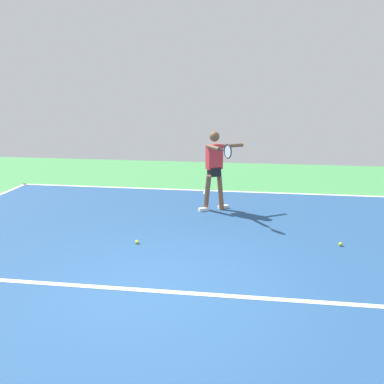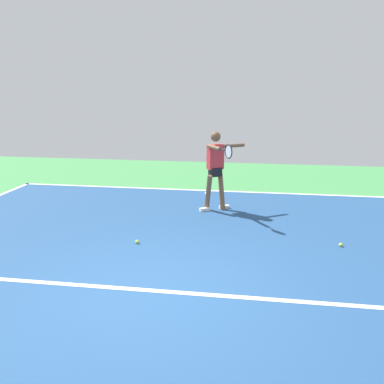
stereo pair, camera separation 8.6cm
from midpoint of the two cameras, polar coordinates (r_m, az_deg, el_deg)
The scene contains 8 objects.
ground_plane at distance 5.99m, azimuth -4.58°, elevation -13.05°, with size 20.58×20.58×0.00m, color #428E4C.
court_surface at distance 5.99m, azimuth -4.58°, elevation -13.04°, with size 10.44×11.89×0.00m, color navy.
court_line_baseline_near at distance 11.48m, azimuth 2.36°, elevation 0.19°, with size 10.44×0.10×0.01m, color white.
court_line_service at distance 6.02m, azimuth -4.48°, elevation -12.84°, with size 7.83×0.10×0.01m, color white.
court_line_centre_mark at distance 11.28m, azimuth 2.24°, elevation -0.04°, with size 0.10×0.30×0.01m, color white.
tennis_player at distance 9.47m, azimuth 3.47°, elevation 3.50°, with size 0.95×1.39×1.76m.
tennis_ball_near_player at distance 7.96m, azimuth 19.32°, elevation -6.59°, with size 0.07×0.07×0.07m, color #CCE033.
tennis_ball_by_baseline at distance 7.72m, azimuth -6.93°, elevation -6.52°, with size 0.07×0.07×0.07m, color #C6E53D.
Camera 2 is at (-1.35, 5.17, 2.70)m, focal length 40.49 mm.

